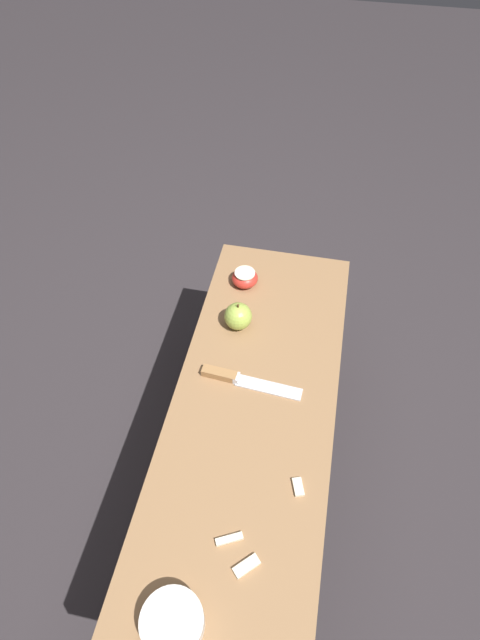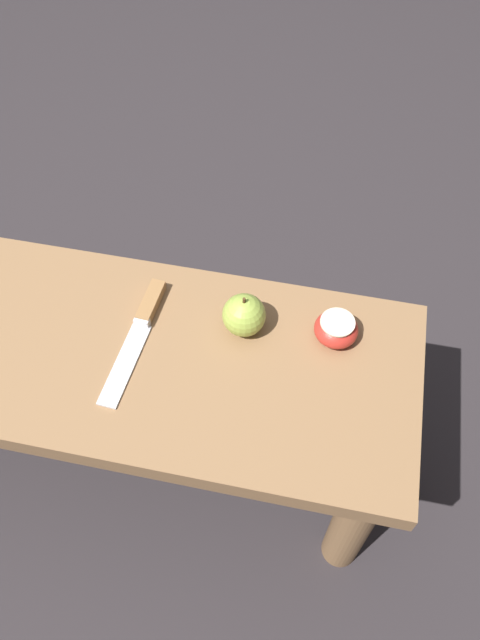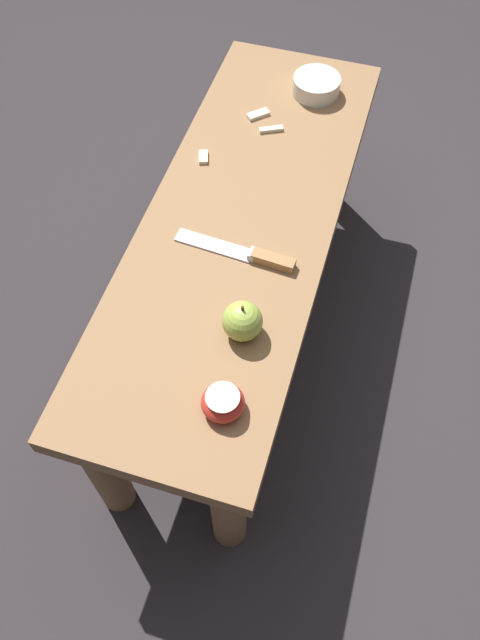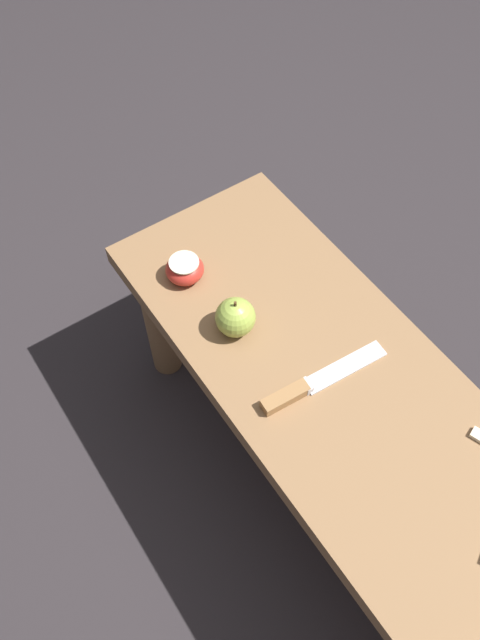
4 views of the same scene
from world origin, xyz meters
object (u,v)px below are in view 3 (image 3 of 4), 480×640
at_px(apple_whole, 242,321).
at_px(knife, 253,255).
at_px(apple_cut, 223,402).
at_px(wooden_bench, 241,243).
at_px(bowl, 316,86).

bearing_deg(apple_whole, knife, -170.27).
xyz_separation_m(apple_whole, apple_cut, (0.15, 0.01, -0.01)).
height_order(wooden_bench, apple_cut, apple_cut).
height_order(apple_whole, bowl, apple_whole).
bearing_deg(apple_cut, wooden_bench, -167.11).
height_order(knife, apple_whole, apple_whole).
xyz_separation_m(wooden_bench, bowl, (-0.41, 0.06, 0.10)).
bearing_deg(apple_cut, knife, -172.68).
bearing_deg(wooden_bench, apple_cut, 12.89).
bearing_deg(knife, apple_whole, 103.96).
relative_size(knife, apple_whole, 3.02).
bearing_deg(apple_whole, wooden_bench, -162.56).
distance_m(apple_whole, bowl, 0.67).
bearing_deg(bowl, wooden_bench, -7.61).
height_order(wooden_bench, knife, knife).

